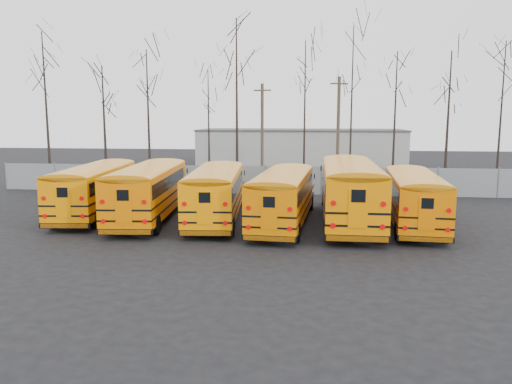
# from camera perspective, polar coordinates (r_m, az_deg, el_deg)

# --- Properties ---
(ground) EXTENTS (120.00, 120.00, 0.00)m
(ground) POSITION_cam_1_polar(r_m,az_deg,el_deg) (24.36, -1.60, -4.50)
(ground) COLOR black
(ground) RESTS_ON ground
(fence) EXTENTS (40.00, 0.04, 2.00)m
(fence) POSITION_cam_1_polar(r_m,az_deg,el_deg) (35.93, 1.11, 1.39)
(fence) COLOR gray
(fence) RESTS_ON ground
(distant_building) EXTENTS (22.00, 8.00, 4.00)m
(distant_building) POSITION_cam_1_polar(r_m,az_deg,el_deg) (55.61, 5.14, 4.96)
(distant_building) COLOR #A5A6A1
(distant_building) RESTS_ON ground
(bus_a) EXTENTS (3.43, 10.59, 2.91)m
(bus_a) POSITION_cam_1_polar(r_m,az_deg,el_deg) (29.30, -17.88, 0.71)
(bus_a) COLOR black
(bus_a) RESTS_ON ground
(bus_b) EXTENTS (3.42, 10.99, 3.03)m
(bus_b) POSITION_cam_1_polar(r_m,az_deg,el_deg) (27.33, -12.11, 0.54)
(bus_b) COLOR black
(bus_b) RESTS_ON ground
(bus_c) EXTENTS (3.27, 10.58, 2.92)m
(bus_c) POSITION_cam_1_polar(r_m,az_deg,el_deg) (26.48, -4.59, 0.31)
(bus_c) COLOR black
(bus_c) RESTS_ON ground
(bus_d) EXTENTS (3.09, 10.40, 2.87)m
(bus_d) POSITION_cam_1_polar(r_m,az_deg,el_deg) (25.35, 3.15, -0.12)
(bus_d) COLOR black
(bus_d) RESTS_ON ground
(bus_e) EXTENTS (2.79, 11.85, 3.31)m
(bus_e) POSITION_cam_1_polar(r_m,az_deg,el_deg) (26.18, 10.70, 0.59)
(bus_e) COLOR black
(bus_e) RESTS_ON ground
(bus_f) EXTENTS (3.00, 10.17, 2.81)m
(bus_f) POSITION_cam_1_polar(r_m,az_deg,el_deg) (26.37, 17.60, -0.25)
(bus_f) COLOR black
(bus_f) RESTS_ON ground
(utility_pole_left) EXTENTS (1.46, 0.35, 8.20)m
(utility_pole_left) POSITION_cam_1_polar(r_m,az_deg,el_deg) (41.80, 0.71, 6.83)
(utility_pole_left) COLOR #483B29
(utility_pole_left) RESTS_ON ground
(utility_pole_right) EXTENTS (1.52, 0.64, 8.83)m
(utility_pole_right) POSITION_cam_1_polar(r_m,az_deg,el_deg) (43.13, 9.37, 7.20)
(utility_pole_right) COLOR #4A3B29
(utility_pole_right) RESTS_ON ground
(tree_0) EXTENTS (0.26, 0.26, 12.23)m
(tree_0) POSITION_cam_1_polar(r_m,az_deg,el_deg) (44.55, -22.84, 8.72)
(tree_0) COLOR black
(tree_0) RESTS_ON ground
(tree_1) EXTENTS (0.26, 0.26, 9.62)m
(tree_1) POSITION_cam_1_polar(r_m,az_deg,el_deg) (43.21, -16.94, 7.31)
(tree_1) COLOR black
(tree_1) RESTS_ON ground
(tree_2) EXTENTS (0.26, 0.26, 10.60)m
(tree_2) POSITION_cam_1_polar(r_m,az_deg,el_deg) (40.08, -12.20, 8.11)
(tree_2) COLOR black
(tree_2) RESTS_ON ground
(tree_3) EXTENTS (0.26, 0.26, 9.23)m
(tree_3) POSITION_cam_1_polar(r_m,az_deg,el_deg) (41.68, -5.42, 7.34)
(tree_3) COLOR black
(tree_3) RESTS_ON ground
(tree_4) EXTENTS (0.26, 0.26, 12.91)m
(tree_4) POSITION_cam_1_polar(r_m,az_deg,el_deg) (39.35, -2.21, 9.98)
(tree_4) COLOR black
(tree_4) RESTS_ON ground
(tree_5) EXTENTS (0.26, 0.26, 11.49)m
(tree_5) POSITION_cam_1_polar(r_m,az_deg,el_deg) (40.94, 5.58, 8.89)
(tree_5) COLOR black
(tree_5) RESTS_ON ground
(tree_6) EXTENTS (0.26, 0.26, 12.18)m
(tree_6) POSITION_cam_1_polar(r_m,az_deg,el_deg) (38.71, 10.85, 9.31)
(tree_6) COLOR black
(tree_6) RESTS_ON ground
(tree_7) EXTENTS (0.26, 0.26, 10.42)m
(tree_7) POSITION_cam_1_polar(r_m,az_deg,el_deg) (40.39, 15.57, 7.87)
(tree_7) COLOR black
(tree_7) RESTS_ON ground
(tree_8) EXTENTS (0.26, 0.26, 10.41)m
(tree_8) POSITION_cam_1_polar(r_m,az_deg,el_deg) (41.13, 21.08, 7.61)
(tree_8) COLOR black
(tree_8) RESTS_ON ground
(tree_9) EXTENTS (0.26, 0.26, 11.06)m
(tree_9) POSITION_cam_1_polar(r_m,az_deg,el_deg) (42.05, 26.19, 7.76)
(tree_9) COLOR black
(tree_9) RESTS_ON ground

